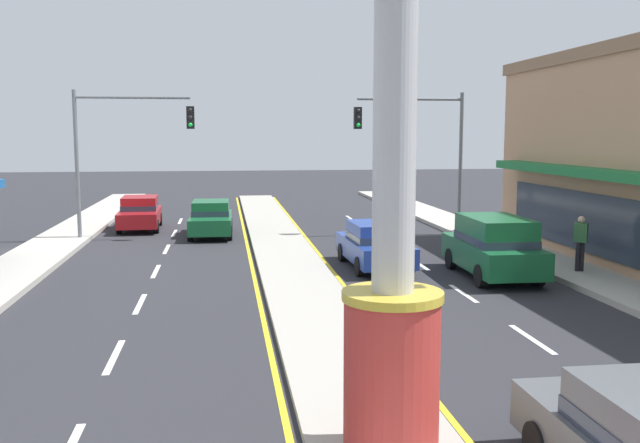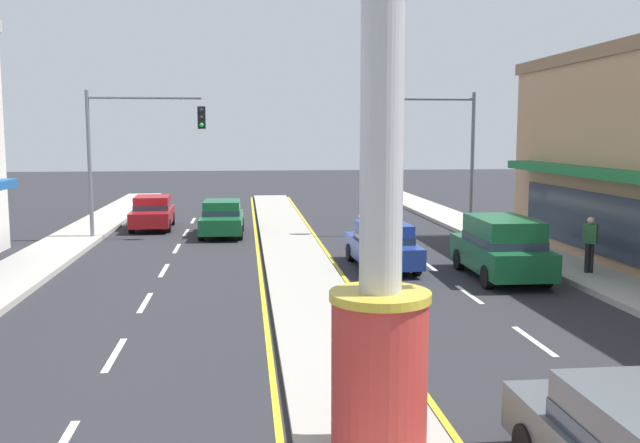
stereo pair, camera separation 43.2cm
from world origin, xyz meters
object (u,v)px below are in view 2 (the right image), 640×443
(traffic_light_right_side, at_px, (433,138))
(sedan_far_left_oncoming, at_px, (382,245))
(sedan_far_right_lane, at_px, (222,218))
(pedestrian_near_kerb, at_px, (590,241))
(traffic_light_left_side, at_px, (132,138))
(suv_near_left_lane, at_px, (501,247))
(district_sign, at_px, (382,156))
(sedan_mid_left_lane, at_px, (153,212))

(traffic_light_right_side, bearing_deg, sedan_far_left_oncoming, -117.08)
(sedan_far_right_lane, distance_m, pedestrian_near_kerb, 15.54)
(traffic_light_left_side, xyz_separation_m, suv_near_left_lane, (12.40, -9.24, -3.26))
(district_sign, xyz_separation_m, suv_near_left_lane, (6.06, 11.57, -3.17))
(traffic_light_left_side, xyz_separation_m, pedestrian_near_kerb, (15.11, -9.50, -3.09))
(sedan_far_left_oncoming, bearing_deg, traffic_light_left_side, 141.67)
(traffic_light_left_side, height_order, traffic_light_right_side, same)
(traffic_light_left_side, xyz_separation_m, traffic_light_right_side, (12.69, -0.19, 0.00))
(traffic_light_left_side, xyz_separation_m, sedan_far_left_oncoming, (9.10, -7.20, -3.46))
(traffic_light_left_side, distance_m, suv_near_left_lane, 15.81)
(sedan_mid_left_lane, bearing_deg, traffic_light_right_side, -16.40)
(sedan_far_right_lane, bearing_deg, sedan_far_left_oncoming, -55.78)
(sedan_far_right_lane, height_order, sedan_mid_left_lane, same)
(sedan_far_left_oncoming, bearing_deg, sedan_mid_left_lane, 129.61)
(suv_near_left_lane, distance_m, sedan_far_left_oncoming, 3.88)
(pedestrian_near_kerb, bearing_deg, traffic_light_left_side, 147.85)
(sedan_mid_left_lane, xyz_separation_m, pedestrian_near_kerb, (14.83, -12.96, 0.37))
(sedan_mid_left_lane, height_order, pedestrian_near_kerb, pedestrian_near_kerb)
(district_sign, height_order, sedan_far_right_lane, district_sign)
(suv_near_left_lane, relative_size, sedan_mid_left_lane, 1.06)
(traffic_light_right_side, relative_size, suv_near_left_lane, 1.34)
(sedan_far_right_lane, bearing_deg, traffic_light_left_side, -165.70)
(suv_near_left_lane, height_order, sedan_far_left_oncoming, suv_near_left_lane)
(sedan_far_right_lane, xyz_separation_m, pedestrian_near_kerb, (11.53, -10.41, 0.37))
(pedestrian_near_kerb, bearing_deg, traffic_light_right_side, 104.61)
(traffic_light_right_side, distance_m, pedestrian_near_kerb, 10.11)
(traffic_light_left_side, xyz_separation_m, sedan_far_right_lane, (3.59, 0.91, -3.46))
(suv_near_left_lane, xyz_separation_m, sedan_far_left_oncoming, (-3.30, 2.05, -0.20))
(sedan_far_left_oncoming, bearing_deg, district_sign, -101.46)
(suv_near_left_lane, bearing_deg, traffic_light_right_side, 88.19)
(sedan_mid_left_lane, relative_size, pedestrian_near_kerb, 2.52)
(sedan_mid_left_lane, distance_m, sedan_far_left_oncoming, 13.83)
(district_sign, xyz_separation_m, pedestrian_near_kerb, (8.77, 11.32, -2.99))
(district_sign, distance_m, suv_near_left_lane, 13.44)
(suv_near_left_lane, height_order, sedan_mid_left_lane, suv_near_left_lane)
(traffic_light_right_side, height_order, sedan_far_left_oncoming, traffic_light_right_side)
(traffic_light_left_side, distance_m, sedan_mid_left_lane, 4.90)
(sedan_mid_left_lane, bearing_deg, sedan_far_right_lane, -37.64)
(traffic_light_right_side, relative_size, sedan_mid_left_lane, 1.42)
(district_sign, distance_m, traffic_light_right_side, 21.58)
(sedan_far_right_lane, height_order, suv_near_left_lane, suv_near_left_lane)
(district_sign, height_order, sedan_mid_left_lane, district_sign)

